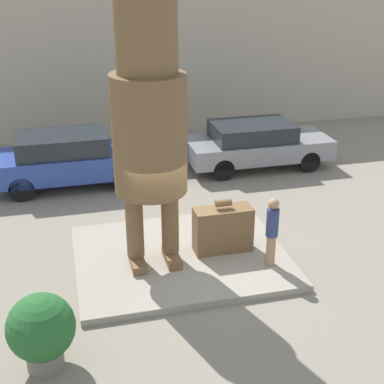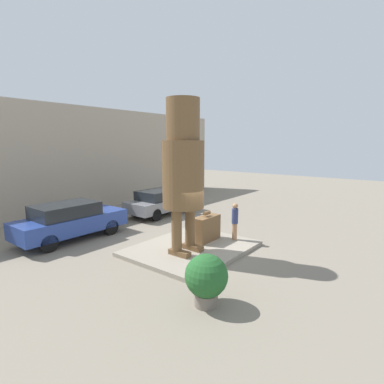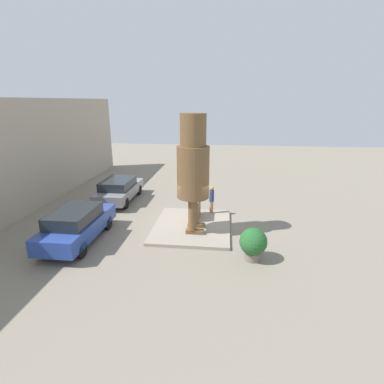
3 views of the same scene
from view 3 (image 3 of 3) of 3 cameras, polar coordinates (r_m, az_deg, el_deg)
name	(u,v)px [view 3 (image 3 of 3)]	position (r m, az deg, el deg)	size (l,w,h in m)	color
ground_plane	(192,227)	(15.42, 0.02, -6.76)	(60.00, 60.00, 0.00)	gray
pedestal	(192,226)	(15.38, 0.02, -6.50)	(4.67, 3.81, 0.15)	gray
building_backdrop	(4,162)	(18.30, -32.16, 4.88)	(28.00, 0.60, 6.37)	tan
statue_figure	(193,165)	(13.75, 0.22, 5.19)	(1.50, 1.50, 5.55)	brown
giant_suitcase	(195,209)	(16.05, 0.53, -3.17)	(1.31, 0.52, 1.25)	brown
tourist	(212,199)	(16.65, 3.76, -1.25)	(0.27, 0.27, 1.56)	#A87A56
parked_car_blue	(77,224)	(14.56, -21.07, -5.76)	(4.66, 1.83, 1.61)	#284293
parked_car_grey	(119,189)	(19.69, -13.70, 0.53)	(4.58, 1.88, 1.48)	gray
planter_pot	(253,243)	(12.39, 11.57, -9.47)	(1.12, 1.12, 1.37)	#70665B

